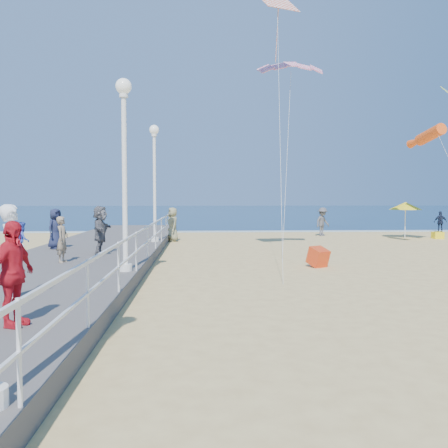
{
  "coord_description": "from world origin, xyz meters",
  "views": [
    {
      "loc": [
        -3.25,
        -13.95,
        2.5
      ],
      "look_at": [
        -2.5,
        2.0,
        1.6
      ],
      "focal_mm": 40.0,
      "sensor_mm": 36.0,
      "label": 1
    }
  ],
  "objects_px": {
    "beach_walker_a": "(323,222)",
    "beach_walker_b": "(440,222)",
    "spectator_5": "(100,230)",
    "spectator_4": "(56,229)",
    "spectator_6": "(62,239)",
    "woman_holding_toddler": "(12,252)",
    "toddler_held": "(22,239)",
    "spectator_3": "(12,274)",
    "lamp_post_mid": "(124,154)",
    "box_kite": "(318,259)",
    "lamp_post_far": "(154,170)",
    "beach_umbrella": "(405,206)",
    "beach_walker_c": "(173,225)",
    "beach_chair_left": "(438,235)"
  },
  "relations": [
    {
      "from": "spectator_6",
      "to": "box_kite",
      "type": "xyz_separation_m",
      "value": [
        8.47,
        1.32,
        -0.83
      ]
    },
    {
      "from": "spectator_4",
      "to": "beach_umbrella",
      "type": "distance_m",
      "value": 19.95
    },
    {
      "from": "beach_umbrella",
      "to": "box_kite",
      "type": "bearing_deg",
      "value": -124.29
    },
    {
      "from": "beach_walker_c",
      "to": "box_kite",
      "type": "distance_m",
      "value": 11.56
    },
    {
      "from": "toddler_held",
      "to": "spectator_4",
      "type": "height_order",
      "value": "spectator_4"
    },
    {
      "from": "spectator_6",
      "to": "beach_walker_b",
      "type": "xyz_separation_m",
      "value": [
        20.67,
        17.26,
        -0.4
      ]
    },
    {
      "from": "beach_walker_a",
      "to": "beach_walker_b",
      "type": "bearing_deg",
      "value": -22.7
    },
    {
      "from": "toddler_held",
      "to": "beach_walker_a",
      "type": "bearing_deg",
      "value": -45.96
    },
    {
      "from": "spectator_6",
      "to": "woman_holding_toddler",
      "type": "bearing_deg",
      "value": -168.54
    },
    {
      "from": "lamp_post_far",
      "to": "lamp_post_mid",
      "type": "bearing_deg",
      "value": -90.0
    },
    {
      "from": "lamp_post_mid",
      "to": "lamp_post_far",
      "type": "distance_m",
      "value": 9.0
    },
    {
      "from": "toddler_held",
      "to": "spectator_6",
      "type": "xyz_separation_m",
      "value": [
        -0.71,
        5.53,
        -0.48
      ]
    },
    {
      "from": "lamp_post_mid",
      "to": "box_kite",
      "type": "relative_size",
      "value": 8.87
    },
    {
      "from": "woman_holding_toddler",
      "to": "spectator_6",
      "type": "relative_size",
      "value": 1.32
    },
    {
      "from": "lamp_post_mid",
      "to": "beach_umbrella",
      "type": "xyz_separation_m",
      "value": [
        14.2,
        14.95,
        -1.75
      ]
    },
    {
      "from": "spectator_4",
      "to": "box_kite",
      "type": "xyz_separation_m",
      "value": [
        9.87,
        -2.82,
        -0.9
      ]
    },
    {
      "from": "woman_holding_toddler",
      "to": "toddler_held",
      "type": "xyz_separation_m",
      "value": [
        0.15,
        0.15,
        0.24
      ]
    },
    {
      "from": "beach_walker_a",
      "to": "beach_walker_b",
      "type": "xyz_separation_m",
      "value": [
        8.71,
        2.41,
        -0.16
      ]
    },
    {
      "from": "beach_walker_c",
      "to": "lamp_post_far",
      "type": "bearing_deg",
      "value": -26.93
    },
    {
      "from": "lamp_post_mid",
      "to": "beach_umbrella",
      "type": "bearing_deg",
      "value": 46.49
    },
    {
      "from": "woman_holding_toddler",
      "to": "beach_walker_c",
      "type": "xyz_separation_m",
      "value": [
        2.27,
        17.07,
        -0.43
      ]
    },
    {
      "from": "spectator_5",
      "to": "spectator_4",
      "type": "bearing_deg",
      "value": 48.23
    },
    {
      "from": "spectator_5",
      "to": "beach_umbrella",
      "type": "xyz_separation_m",
      "value": [
        15.71,
        10.8,
        0.63
      ]
    },
    {
      "from": "spectator_6",
      "to": "beach_walker_b",
      "type": "distance_m",
      "value": 26.94
    },
    {
      "from": "woman_holding_toddler",
      "to": "box_kite",
      "type": "relative_size",
      "value": 3.23
    },
    {
      "from": "box_kite",
      "to": "beach_walker_a",
      "type": "bearing_deg",
      "value": 45.62
    },
    {
      "from": "spectator_4",
      "to": "box_kite",
      "type": "distance_m",
      "value": 10.3
    },
    {
      "from": "woman_holding_toddler",
      "to": "beach_umbrella",
      "type": "height_order",
      "value": "woman_holding_toddler"
    },
    {
      "from": "spectator_3",
      "to": "lamp_post_mid",
      "type": "bearing_deg",
      "value": 7.28
    },
    {
      "from": "spectator_3",
      "to": "spectator_6",
      "type": "bearing_deg",
      "value": 25.9
    },
    {
      "from": "woman_holding_toddler",
      "to": "spectator_6",
      "type": "height_order",
      "value": "woman_holding_toddler"
    },
    {
      "from": "beach_walker_b",
      "to": "lamp_post_mid",
      "type": "bearing_deg",
      "value": 53.82
    },
    {
      "from": "toddler_held",
      "to": "spectator_5",
      "type": "distance_m",
      "value": 7.76
    },
    {
      "from": "toddler_held",
      "to": "spectator_6",
      "type": "height_order",
      "value": "toddler_held"
    },
    {
      "from": "lamp_post_mid",
      "to": "lamp_post_far",
      "type": "height_order",
      "value": "same"
    },
    {
      "from": "lamp_post_mid",
      "to": "spectator_6",
      "type": "bearing_deg",
      "value": 139.54
    },
    {
      "from": "beach_walker_c",
      "to": "spectator_5",
      "type": "bearing_deg",
      "value": -32.2
    },
    {
      "from": "spectator_4",
      "to": "spectator_6",
      "type": "xyz_separation_m",
      "value": [
        1.4,
        -4.14,
        -0.07
      ]
    },
    {
      "from": "beach_walker_a",
      "to": "beach_umbrella",
      "type": "distance_m",
      "value": 4.96
    },
    {
      "from": "lamp_post_far",
      "to": "spectator_4",
      "type": "height_order",
      "value": "lamp_post_far"
    },
    {
      "from": "box_kite",
      "to": "beach_umbrella",
      "type": "xyz_separation_m",
      "value": [
        7.98,
        11.7,
        1.61
      ]
    },
    {
      "from": "woman_holding_toddler",
      "to": "lamp_post_mid",
      "type": "bearing_deg",
      "value": -41.43
    },
    {
      "from": "woman_holding_toddler",
      "to": "beach_walker_c",
      "type": "distance_m",
      "value": 17.23
    },
    {
      "from": "beach_walker_a",
      "to": "box_kite",
      "type": "distance_m",
      "value": 13.99
    },
    {
      "from": "spectator_5",
      "to": "box_kite",
      "type": "height_order",
      "value": "spectator_5"
    },
    {
      "from": "beach_walker_c",
      "to": "beach_walker_b",
      "type": "bearing_deg",
      "value": 88.83
    },
    {
      "from": "spectator_3",
      "to": "beach_walker_c",
      "type": "distance_m",
      "value": 19.26
    },
    {
      "from": "spectator_4",
      "to": "beach_walker_c",
      "type": "relative_size",
      "value": 0.85
    },
    {
      "from": "beach_walker_b",
      "to": "beach_walker_c",
      "type": "bearing_deg",
      "value": 25.85
    },
    {
      "from": "beach_chair_left",
      "to": "beach_walker_b",
      "type": "bearing_deg",
      "value": 62.36
    }
  ]
}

